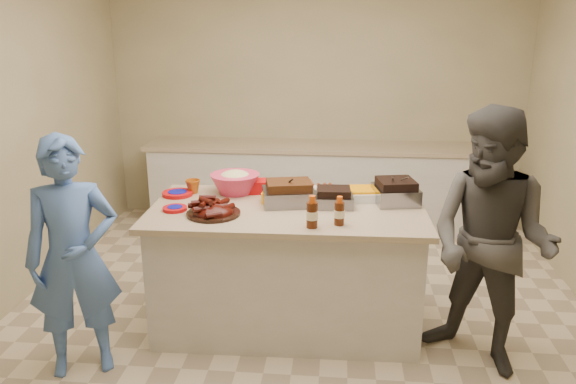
# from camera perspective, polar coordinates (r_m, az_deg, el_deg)

# --- Properties ---
(room) EXTENTS (4.50, 5.00, 2.70)m
(room) POSITION_cam_1_polar(r_m,az_deg,el_deg) (4.28, 1.03, -13.47)
(room) COLOR tan
(room) RESTS_ON ground
(back_counter) EXTENTS (3.60, 0.64, 0.90)m
(back_counter) POSITION_cam_1_polar(r_m,az_deg,el_deg) (6.13, 2.62, 0.72)
(back_counter) COLOR beige
(back_counter) RESTS_ON ground
(island) EXTENTS (1.95, 1.05, 0.91)m
(island) POSITION_cam_1_polar(r_m,az_deg,el_deg) (4.32, -0.06, -13.14)
(island) COLOR beige
(island) RESTS_ON ground
(rib_platter) EXTENTS (0.42, 0.42, 0.15)m
(rib_platter) POSITION_cam_1_polar(r_m,az_deg,el_deg) (3.84, -7.57, -2.30)
(rib_platter) COLOR #420B06
(rib_platter) RESTS_ON island
(pulled_pork_tray) EXTENTS (0.41, 0.34, 0.11)m
(pulled_pork_tray) POSITION_cam_1_polar(r_m,az_deg,el_deg) (4.02, 0.08, -1.24)
(pulled_pork_tray) COLOR #47230F
(pulled_pork_tray) RESTS_ON island
(brisket_tray) EXTENTS (0.28, 0.24, 0.08)m
(brisket_tray) POSITION_cam_1_polar(r_m,az_deg,el_deg) (3.99, 4.64, -1.43)
(brisket_tray) COLOR black
(brisket_tray) RESTS_ON island
(roasting_pan) EXTENTS (0.35, 0.35, 0.12)m
(roasting_pan) POSITION_cam_1_polar(r_m,az_deg,el_deg) (4.12, 10.82, -1.08)
(roasting_pan) COLOR gray
(roasting_pan) RESTS_ON island
(coleslaw_bowl) EXTENTS (0.38, 0.38, 0.26)m
(coleslaw_bowl) POSITION_cam_1_polar(r_m,az_deg,el_deg) (4.29, -5.37, -0.11)
(coleslaw_bowl) COLOR #CE2F53
(coleslaw_bowl) RESTS_ON island
(sausage_plate) EXTENTS (0.36, 0.36, 0.05)m
(sausage_plate) POSITION_cam_1_polar(r_m,az_deg,el_deg) (4.29, 3.10, -0.08)
(sausage_plate) COLOR silver
(sausage_plate) RESTS_ON island
(mac_cheese_dish) EXTENTS (0.36, 0.28, 0.09)m
(mac_cheese_dish) POSITION_cam_1_polar(r_m,az_deg,el_deg) (4.18, 8.26, -0.69)
(mac_cheese_dish) COLOR orange
(mac_cheese_dish) RESTS_ON island
(bbq_bottle_a) EXTENTS (0.07, 0.07, 0.21)m
(bbq_bottle_a) POSITION_cam_1_polar(r_m,az_deg,el_deg) (3.58, 2.44, -3.61)
(bbq_bottle_a) COLOR #3B1708
(bbq_bottle_a) RESTS_ON island
(bbq_bottle_b) EXTENTS (0.07, 0.07, 0.19)m
(bbq_bottle_b) POSITION_cam_1_polar(r_m,az_deg,el_deg) (3.64, 5.20, -3.33)
(bbq_bottle_b) COLOR #3B1708
(bbq_bottle_b) RESTS_ON island
(mustard_bottle) EXTENTS (0.04, 0.04, 0.11)m
(mustard_bottle) POSITION_cam_1_polar(r_m,az_deg,el_deg) (4.03, -2.47, -1.21)
(mustard_bottle) COLOR #FFAF13
(mustard_bottle) RESTS_ON island
(sauce_bowl) EXTENTS (0.14, 0.05, 0.14)m
(sauce_bowl) POSITION_cam_1_polar(r_m,az_deg,el_deg) (4.11, -0.55, -0.81)
(sauce_bowl) COLOR silver
(sauce_bowl) RESTS_ON island
(plate_stack_large) EXTENTS (0.23, 0.23, 0.03)m
(plate_stack_large) POSITION_cam_1_polar(r_m,az_deg,el_deg) (4.30, -11.15, -0.33)
(plate_stack_large) COLOR #AA080B
(plate_stack_large) RESTS_ON island
(plate_stack_small) EXTENTS (0.17, 0.17, 0.02)m
(plate_stack_small) POSITION_cam_1_polar(r_m,az_deg,el_deg) (3.97, -11.40, -1.82)
(plate_stack_small) COLOR #AA080B
(plate_stack_small) RESTS_ON island
(plastic_cup) EXTENTS (0.11, 0.11, 0.11)m
(plastic_cup) POSITION_cam_1_polar(r_m,az_deg,el_deg) (4.34, -9.60, -0.09)
(plastic_cup) COLOR #9A470B
(plastic_cup) RESTS_ON island
(basket_stack) EXTENTS (0.21, 0.17, 0.10)m
(basket_stack) POSITION_cam_1_polar(r_m,az_deg,el_deg) (4.30, -3.18, -0.04)
(basket_stack) COLOR #AA080B
(basket_stack) RESTS_ON island
(guest_blue) EXTENTS (1.11, 1.64, 0.37)m
(guest_blue) POSITION_cam_1_polar(r_m,az_deg,el_deg) (4.08, -19.78, -16.30)
(guest_blue) COLOR #4569B0
(guest_blue) RESTS_ON ground
(guest_gray) EXTENTS (1.69, 1.85, 0.64)m
(guest_gray) POSITION_cam_1_polar(r_m,az_deg,el_deg) (4.09, 18.67, -16.07)
(guest_gray) COLOR #43413D
(guest_gray) RESTS_ON ground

